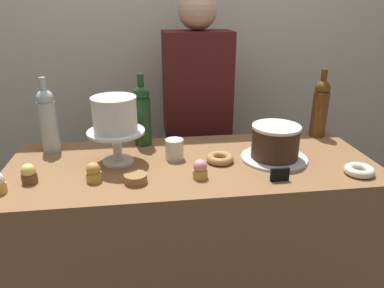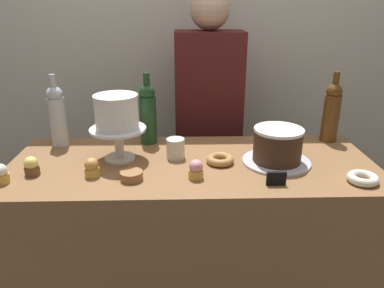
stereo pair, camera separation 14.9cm
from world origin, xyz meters
The scene contains 18 objects.
back_wall centered at (0.00, 0.88, 1.30)m, with size 6.00×0.05×2.60m.
display_counter centered at (0.00, 0.00, 0.46)m, with size 1.50×0.61×0.92m.
cake_stand_pedestal centered at (-0.30, 0.04, 1.02)m, with size 0.23×0.23×0.14m.
white_layer_cake centered at (-0.30, 0.04, 1.13)m, with size 0.18×0.18×0.14m.
silver_serving_platter centered at (0.34, -0.01, 0.93)m, with size 0.28×0.28×0.01m.
chocolate_round_cake centered at (0.34, -0.01, 1.00)m, with size 0.20×0.20×0.14m.
wine_bottle_amber centered at (0.65, 0.24, 1.07)m, with size 0.08×0.08×0.33m.
wine_bottle_green centered at (-0.19, 0.23, 1.07)m, with size 0.08×0.08×0.33m.
wine_bottle_clear centered at (-0.60, 0.21, 1.07)m, with size 0.08×0.08×0.33m.
cupcake_lemon centered at (-0.61, -0.10, 0.96)m, with size 0.06×0.06×0.07m.
cupcake_caramel centered at (-0.38, -0.12, 0.96)m, with size 0.06×0.06×0.07m.
cupcake_strawberry centered at (0.01, -0.15, 0.96)m, with size 0.06×0.06×0.07m.
donut_sugar centered at (0.62, -0.20, 0.94)m, with size 0.11×0.11×0.03m.
donut_maple centered at (0.11, -0.01, 0.94)m, with size 0.11×0.11×0.03m.
cookie_stack centered at (-0.23, -0.15, 0.94)m, with size 0.08×0.08×0.03m.
price_sign_chalkboard centered at (0.30, -0.21, 0.95)m, with size 0.07×0.01×0.05m.
coffee_cup_ceramic centered at (-0.07, 0.05, 0.97)m, with size 0.08×0.08×0.08m.
barista_figure centered at (0.11, 0.58, 0.84)m, with size 0.36×0.22×1.60m.
Camera 1 is at (-0.19, -1.37, 1.54)m, focal length 34.53 mm.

